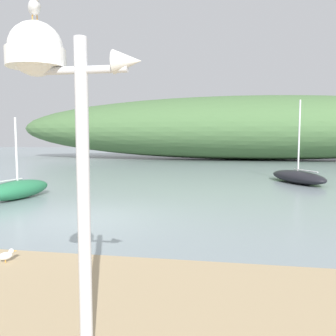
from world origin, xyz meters
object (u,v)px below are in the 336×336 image
at_px(sailboat_near_shore, 298,177).
at_px(seagull_upper_strand, 6,255).
at_px(mast_structure, 51,83).
at_px(sailboat_by_sandbar, 18,189).
at_px(seagull_on_radar, 34,5).

bearing_deg(sailboat_near_shore, seagull_upper_strand, -118.01).
bearing_deg(seagull_upper_strand, mast_structure, -47.60).
relative_size(sailboat_by_sandbar, seagull_upper_strand, 11.85).
relative_size(mast_structure, seagull_upper_strand, 11.72).
height_order(sailboat_by_sandbar, sailboat_near_shore, sailboat_near_shore).
xyz_separation_m(sailboat_near_shore, seagull_upper_strand, (-7.01, -13.18, 0.01)).
relative_size(seagull_on_radar, sailboat_near_shore, 0.07).
bearing_deg(mast_structure, seagull_upper_strand, 132.40).
bearing_deg(sailboat_near_shore, mast_structure, -107.69).
bearing_deg(mast_structure, seagull_on_radar, -173.79).
bearing_deg(seagull_on_radar, sailboat_near_shore, 71.90).
relative_size(mast_structure, seagull_on_radar, 10.35).
bearing_deg(mast_structure, sailboat_by_sandbar, 124.24).
relative_size(seagull_on_radar, seagull_upper_strand, 1.13).
relative_size(mast_structure, sailboat_near_shore, 0.77).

